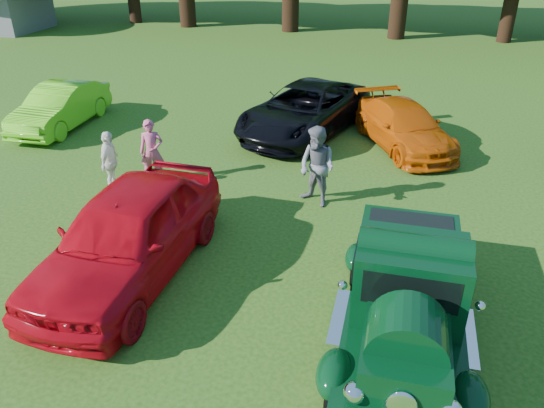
% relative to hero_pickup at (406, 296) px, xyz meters
% --- Properties ---
extents(ground, '(120.00, 120.00, 0.00)m').
position_rel_hero_pickup_xyz_m(ground, '(-1.72, 0.19, -0.80)').
color(ground, '#234A11').
rests_on(ground, ground).
extents(hero_pickup, '(2.20, 4.72, 1.84)m').
position_rel_hero_pickup_xyz_m(hero_pickup, '(0.00, 0.00, 0.00)').
color(hero_pickup, black).
rests_on(hero_pickup, ground).
extents(red_convertible, '(2.16, 5.02, 1.69)m').
position_rel_hero_pickup_xyz_m(red_convertible, '(-4.91, 0.55, 0.05)').
color(red_convertible, '#BC0813').
rests_on(red_convertible, ground).
extents(back_car_lime, '(1.51, 4.04, 1.32)m').
position_rel_hero_pickup_xyz_m(back_car_lime, '(-10.77, 7.21, -0.14)').
color(back_car_lime, '#60D41C').
rests_on(back_car_lime, ground).
extents(back_car_black, '(3.85, 5.77, 1.47)m').
position_rel_hero_pickup_xyz_m(back_car_black, '(-3.25, 8.59, -0.06)').
color(back_car_black, black).
rests_on(back_car_black, ground).
extents(back_car_orange, '(3.50, 4.54, 1.23)m').
position_rel_hero_pickup_xyz_m(back_car_orange, '(-0.27, 8.18, -0.19)').
color(back_car_orange, '#C74E07').
rests_on(back_car_orange, ground).
extents(spectator_pink, '(0.68, 0.57, 1.59)m').
position_rel_hero_pickup_xyz_m(spectator_pink, '(-6.25, 4.30, -0.00)').
color(spectator_pink, '#CD547A').
rests_on(spectator_pink, ground).
extents(spectator_grey, '(1.14, 1.07, 1.86)m').
position_rel_hero_pickup_xyz_m(spectator_grey, '(-2.09, 4.08, 0.13)').
color(spectator_grey, slate).
rests_on(spectator_grey, ground).
extents(spectator_white, '(0.52, 0.94, 1.52)m').
position_rel_hero_pickup_xyz_m(spectator_white, '(-6.96, 3.52, -0.04)').
color(spectator_white, white).
rests_on(spectator_white, ground).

